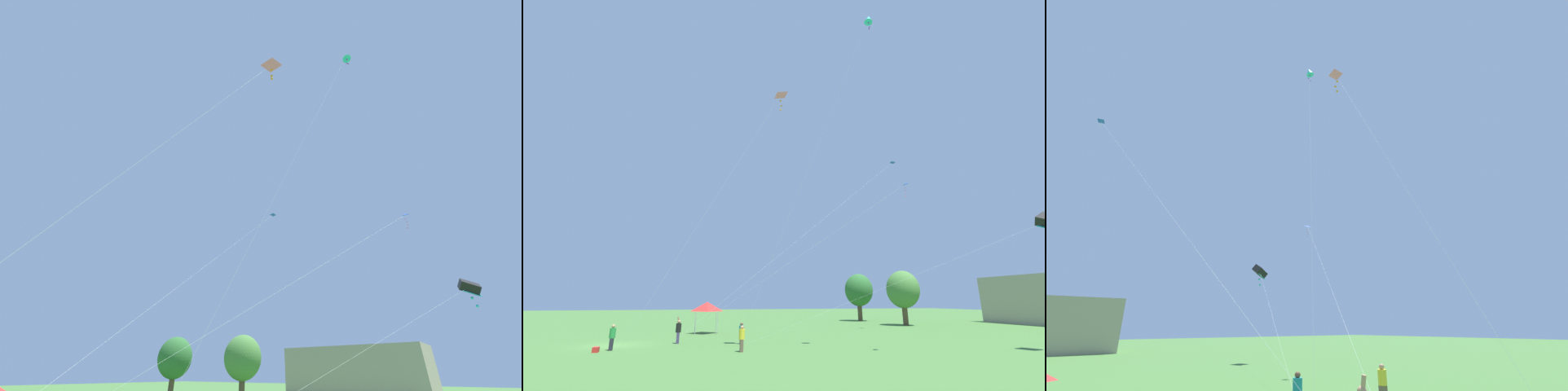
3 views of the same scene
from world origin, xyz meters
TOP-DOWN VIEW (x-y plane):
  - distant_building at (-7.04, 56.21)m, footprint 22.28×8.77m
  - tree_far_right at (-14.01, 34.93)m, footprint 4.94×4.45m
  - tree_far_left at (-25.73, 33.82)m, footprint 5.16×4.65m
  - kite_blue_delta_0 at (10.05, 19.36)m, footprint 10.26×16.21m
  - kite_cyan_diamond_1 at (9.67, 18.80)m, footprint 8.05×9.94m
  - kite_black_box_2 at (12.30, 30.59)m, footprint 11.11×21.31m
  - kite_blue_delta_3 at (-5.20, 28.57)m, footprint 5.25×25.63m
  - kite_pink_delta_4 at (6.34, 11.76)m, footprint 3.89×11.50m

SIDE VIEW (x-z plane):
  - distant_building at x=-7.04m, z-range 0.00..6.94m
  - tree_far_right at x=-14.01m, z-range 1.09..8.55m
  - tree_far_left at x=-25.73m, z-range 1.14..8.93m
  - kite_black_box_2 at x=12.30m, z-range 4.03..13.79m
  - kite_blue_delta_0 at x=10.05m, z-range 5.05..16.68m
  - kite_blue_delta_3 at x=-5.20m, z-range 9.24..29.83m
  - kite_pink_delta_4 at x=6.34m, z-range 9.82..30.18m
  - kite_cyan_diamond_1 at x=9.67m, z-range 13.06..40.31m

